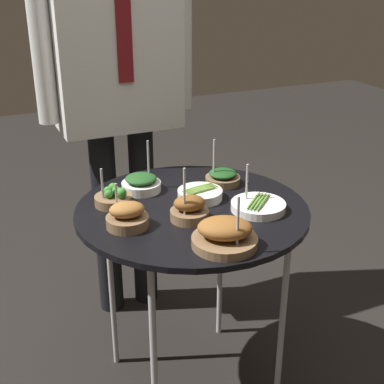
# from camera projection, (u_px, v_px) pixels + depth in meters

# --- Properties ---
(ground_plane) EXTENTS (8.00, 8.00, 0.00)m
(ground_plane) POSITION_uv_depth(u_px,v_px,m) (192.00, 382.00, 1.92)
(ground_plane) COLOR black
(serving_cart) EXTENTS (0.72, 0.72, 0.70)m
(serving_cart) POSITION_uv_depth(u_px,v_px,m) (192.00, 220.00, 1.66)
(serving_cart) COLOR black
(serving_cart) RESTS_ON ground_plane
(bowl_roast_far_rim) EXTENTS (0.11, 0.11, 0.17)m
(bowl_roast_far_rim) POSITION_uv_depth(u_px,v_px,m) (189.00, 210.00, 1.55)
(bowl_roast_far_rim) COLOR brown
(bowl_roast_far_rim) RESTS_ON serving_cart
(bowl_spinach_back_left) EXTENTS (0.12, 0.12, 0.16)m
(bowl_spinach_back_left) POSITION_uv_depth(u_px,v_px,m) (223.00, 177.00, 1.80)
(bowl_spinach_back_left) COLOR brown
(bowl_spinach_back_left) RESTS_ON serving_cart
(bowl_spinach_front_center) EXTENTS (0.13, 0.13, 0.16)m
(bowl_spinach_front_center) POSITION_uv_depth(u_px,v_px,m) (141.00, 183.00, 1.75)
(bowl_spinach_front_center) COLOR white
(bowl_spinach_front_center) RESTS_ON serving_cart
(bowl_broccoli_near_rim) EXTENTS (0.12, 0.12, 0.12)m
(bowl_broccoli_near_rim) POSITION_uv_depth(u_px,v_px,m) (113.00, 198.00, 1.65)
(bowl_broccoli_near_rim) COLOR brown
(bowl_broccoli_near_rim) RESTS_ON serving_cart
(bowl_asparagus_front_left) EXTENTS (0.17, 0.17, 0.14)m
(bowl_asparagus_front_left) POSITION_uv_depth(u_px,v_px,m) (258.00, 206.00, 1.62)
(bowl_asparagus_front_left) COLOR white
(bowl_asparagus_front_left) RESTS_ON serving_cart
(bowl_roast_mid_left) EXTENTS (0.12, 0.12, 0.13)m
(bowl_roast_mid_left) POSITION_uv_depth(u_px,v_px,m) (127.00, 216.00, 1.51)
(bowl_roast_mid_left) COLOR brown
(bowl_roast_mid_left) RESTS_ON serving_cart
(bowl_asparagus_front_right) EXTENTS (0.14, 0.14, 0.04)m
(bowl_asparagus_front_right) POSITION_uv_depth(u_px,v_px,m) (200.00, 194.00, 1.69)
(bowl_asparagus_front_right) COLOR silver
(bowl_asparagus_front_right) RESTS_ON serving_cart
(bowl_roast_center) EXTENTS (0.18, 0.18, 0.16)m
(bowl_roast_center) POSITION_uv_depth(u_px,v_px,m) (225.00, 234.00, 1.41)
(bowl_roast_center) COLOR brown
(bowl_roast_center) RESTS_ON serving_cart
(waiter_figure) EXTENTS (0.60, 0.23, 1.62)m
(waiter_figure) POSITION_uv_depth(u_px,v_px,m) (117.00, 68.00, 1.96)
(waiter_figure) COLOR black
(waiter_figure) RESTS_ON ground_plane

